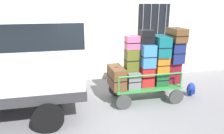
% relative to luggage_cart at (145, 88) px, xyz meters
% --- Properties ---
extents(ground_plane, '(40.00, 40.00, 0.00)m').
position_rel_luggage_cart_xyz_m(ground_plane, '(-1.15, -0.53, -0.37)').
color(ground_plane, gray).
extents(building_wall, '(12.00, 0.38, 5.00)m').
position_rel_luggage_cart_xyz_m(building_wall, '(-1.15, 2.19, 2.12)').
color(building_wall, silver).
rests_on(building_wall, ground).
extents(luggage_cart, '(1.99, 1.01, 0.48)m').
position_rel_luggage_cart_xyz_m(luggage_cart, '(0.00, 0.00, 0.00)').
color(luggage_cart, '#2D8438').
rests_on(luggage_cart, ground).
extents(cart_railing, '(1.87, 0.88, 0.45)m').
position_rel_luggage_cart_xyz_m(cart_railing, '(-0.00, 0.00, 0.47)').
color(cart_railing, '#2D8438').
rests_on(cart_railing, luggage_cart).
extents(suitcase_left_bottom, '(0.42, 0.81, 0.60)m').
position_rel_luggage_cart_xyz_m(suitcase_left_bottom, '(-0.87, -0.02, 0.40)').
color(suitcase_left_bottom, brown).
rests_on(suitcase_left_bottom, luggage_cart).
extents(suitcase_midleft_bottom, '(0.39, 0.72, 0.46)m').
position_rel_luggage_cart_xyz_m(suitcase_midleft_bottom, '(-0.44, -0.01, 0.33)').
color(suitcase_midleft_bottom, slate).
rests_on(suitcase_midleft_bottom, luggage_cart).
extents(suitcase_midleft_middle, '(0.39, 0.31, 0.62)m').
position_rel_luggage_cart_xyz_m(suitcase_midleft_middle, '(-0.44, -0.01, 0.88)').
color(suitcase_midleft_middle, '#4C5119').
rests_on(suitcase_midleft_middle, suitcase_midleft_bottom).
extents(suitcase_midleft_top, '(0.39, 0.28, 0.37)m').
position_rel_luggage_cart_xyz_m(suitcase_midleft_top, '(-0.44, -0.02, 1.37)').
color(suitcase_midleft_top, '#CC4C72').
rests_on(suitcase_midleft_top, suitcase_midleft_middle).
extents(suitcase_center_bottom, '(0.39, 0.52, 0.58)m').
position_rel_luggage_cart_xyz_m(suitcase_center_bottom, '(0.00, -0.02, 0.39)').
color(suitcase_center_bottom, '#B21E1E').
rests_on(suitcase_center_bottom, luggage_cart).
extents(suitcase_center_middle, '(0.40, 0.66, 0.64)m').
position_rel_luggage_cart_xyz_m(suitcase_center_middle, '(-0.00, 0.00, 1.00)').
color(suitcase_center_middle, '#3372C6').
rests_on(suitcase_center_middle, suitcase_center_bottom).
extents(suitcase_center_top, '(0.40, 0.40, 0.39)m').
position_rel_luggage_cart_xyz_m(suitcase_center_top, '(0.00, 0.04, 1.51)').
color(suitcase_center_top, black).
rests_on(suitcase_center_top, suitcase_center_middle).
extents(suitcase_midright_bottom, '(0.41, 0.56, 0.38)m').
position_rel_luggage_cart_xyz_m(suitcase_midright_bottom, '(0.44, -0.04, 0.30)').
color(suitcase_midright_bottom, '#194C28').
rests_on(suitcase_midright_bottom, luggage_cart).
extents(suitcase_midright_middle, '(0.38, 0.60, 0.47)m').
position_rel_luggage_cart_xyz_m(suitcase_midright_middle, '(0.44, 0.02, 0.72)').
color(suitcase_midright_middle, orange).
rests_on(suitcase_midright_middle, suitcase_midright_bottom).
extents(suitcase_midright_top, '(0.43, 0.76, 0.56)m').
position_rel_luggage_cart_xyz_m(suitcase_midright_top, '(0.44, 0.03, 1.24)').
color(suitcase_midright_top, '#0F5960').
rests_on(suitcase_midright_top, suitcase_midright_middle).
extents(suitcase_right_bottom, '(0.40, 0.40, 0.64)m').
position_rel_luggage_cart_xyz_m(suitcase_right_bottom, '(0.87, -0.01, 0.42)').
color(suitcase_right_bottom, maroon).
rests_on(suitcase_right_bottom, luggage_cart).
extents(suitcase_right_middle, '(0.38, 0.55, 0.61)m').
position_rel_luggage_cart_xyz_m(suitcase_right_middle, '(0.87, -0.02, 1.05)').
color(suitcase_right_middle, navy).
rests_on(suitcase_right_middle, suitcase_right_bottom).
extents(suitcase_right_top, '(0.38, 0.65, 0.38)m').
position_rel_luggage_cart_xyz_m(suitcase_right_top, '(0.87, -0.03, 1.55)').
color(suitcase_right_top, brown).
rests_on(suitcase_right_top, suitcase_right_middle).
extents(backpack, '(0.27, 0.22, 0.44)m').
position_rel_luggage_cart_xyz_m(backpack, '(1.49, -0.09, -0.16)').
color(backpack, navy).
rests_on(backpack, ground).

